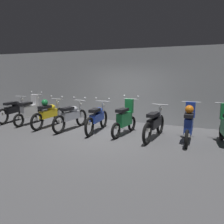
% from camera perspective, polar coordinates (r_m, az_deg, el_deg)
% --- Properties ---
extents(ground_plane, '(80.00, 80.00, 0.00)m').
position_cam_1_polar(ground_plane, '(7.32, -1.49, -6.13)').
color(ground_plane, '#4C4C4F').
extents(back_wall, '(17.14, 0.30, 3.02)m').
position_cam_1_polar(back_wall, '(9.34, 4.88, 6.77)').
color(back_wall, '#9EA0A3').
rests_on(back_wall, ground).
extents(motorbike_slot_0, '(0.56, 1.94, 1.03)m').
position_cam_1_polar(motorbike_slot_0, '(10.29, -24.13, 0.51)').
color(motorbike_slot_0, black).
rests_on(motorbike_slot_0, ground).
extents(motorbike_slot_1, '(0.59, 1.68, 1.29)m').
position_cam_1_polar(motorbike_slot_1, '(9.47, -20.53, 0.23)').
color(motorbike_slot_1, black).
rests_on(motorbike_slot_1, ground).
extents(motorbike_slot_2, '(0.59, 1.95, 1.15)m').
position_cam_1_polar(motorbike_slot_2, '(8.73, -16.12, -0.31)').
color(motorbike_slot_2, black).
rests_on(motorbike_slot_2, ground).
extents(motorbike_slot_3, '(0.59, 1.95, 1.15)m').
position_cam_1_polar(motorbike_slot_3, '(8.14, -10.55, -1.07)').
color(motorbike_slot_3, black).
rests_on(motorbike_slot_3, ground).
extents(motorbike_slot_4, '(0.59, 1.95, 1.15)m').
position_cam_1_polar(motorbike_slot_4, '(7.72, -3.85, -1.52)').
color(motorbike_slot_4, black).
rests_on(motorbike_slot_4, ground).
extents(motorbike_slot_5, '(0.59, 1.68, 1.29)m').
position_cam_1_polar(motorbike_slot_5, '(7.34, 3.39, -1.84)').
color(motorbike_slot_5, black).
rests_on(motorbike_slot_5, ground).
extents(motorbike_slot_6, '(0.56, 1.95, 1.03)m').
position_cam_1_polar(motorbike_slot_6, '(7.01, 10.99, -2.90)').
color(motorbike_slot_6, black).
rests_on(motorbike_slot_6, ground).
extents(motorbike_slot_7, '(0.56, 1.68, 1.18)m').
position_cam_1_polar(motorbike_slot_7, '(6.89, 19.33, -2.88)').
color(motorbike_slot_7, black).
rests_on(motorbike_slot_7, ground).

